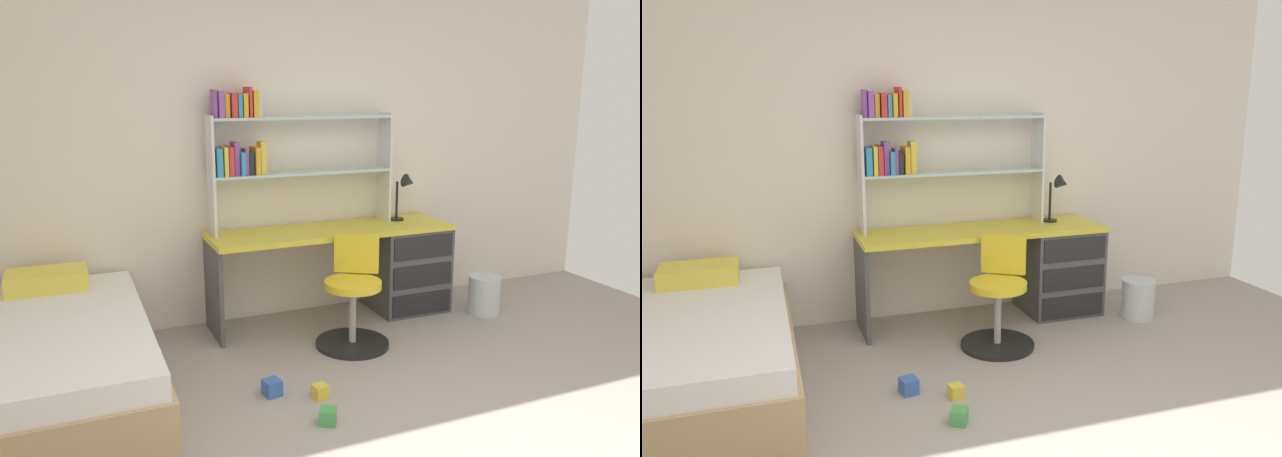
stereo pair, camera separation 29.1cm
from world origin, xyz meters
TOP-DOWN VIEW (x-y plane):
  - room_shell at (-1.28, 1.31)m, footprint 5.78×6.49m
  - desk at (0.71, 2.45)m, footprint 1.90×0.54m
  - bookshelf_hutch at (-0.21, 2.61)m, footprint 1.43×0.22m
  - desk_lamp at (0.89, 2.50)m, footprint 0.20×0.17m
  - swivel_chair at (0.15, 1.94)m, footprint 0.52×0.52m
  - bed_platform at (-1.81, 1.82)m, footprint 1.12×1.85m
  - waste_bin at (1.40, 2.09)m, footprint 0.26×0.26m
  - toy_block_blue_0 at (-0.62, 1.45)m, footprint 0.11×0.11m
  - toy_block_green_2 at (-0.44, 1.02)m, footprint 0.12×0.12m
  - toy_block_yellow_3 at (-0.37, 1.31)m, footprint 0.09×0.09m

SIDE VIEW (x-z plane):
  - toy_block_yellow_3 at x=-0.37m, z-range 0.00..0.08m
  - toy_block_green_2 at x=-0.44m, z-range 0.00..0.09m
  - toy_block_blue_0 at x=-0.62m, z-range 0.00..0.10m
  - waste_bin at x=1.40m, z-range 0.00..0.31m
  - bed_platform at x=-1.81m, z-range -0.06..0.56m
  - swivel_chair at x=0.15m, z-range -0.08..0.68m
  - desk at x=0.71m, z-range 0.04..0.77m
  - desk_lamp at x=0.89m, z-range 0.79..1.18m
  - bookshelf_hutch at x=-0.21m, z-range 0.83..1.89m
  - room_shell at x=-1.28m, z-range 0.00..2.78m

